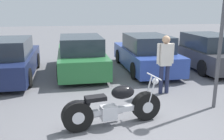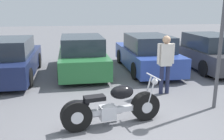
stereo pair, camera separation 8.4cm
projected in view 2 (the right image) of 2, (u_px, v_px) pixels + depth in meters
name	position (u px, v px, depth m)	size (l,w,h in m)	color
ground_plane	(130.00, 126.00, 5.42)	(60.00, 60.00, 0.00)	slate
motorcycle	(112.00, 107.00, 5.39)	(2.24, 0.77, 1.02)	black
parked_car_navy	(10.00, 60.00, 9.01)	(1.81, 4.35, 1.44)	#19234C
parked_car_green	(82.00, 55.00, 9.78)	(1.81, 4.35, 1.44)	#286B38
parked_car_blue	(147.00, 54.00, 10.12)	(1.81, 4.35, 1.44)	#2D479E
parked_car_dark_grey	(207.00, 52.00, 10.48)	(1.81, 4.35, 1.44)	#3D3D42
lamp_post	(224.00, 12.00, 5.84)	(0.30, 0.30, 3.34)	#4C4C51
person_standing	(166.00, 60.00, 7.22)	(0.52, 0.23, 1.73)	#232847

